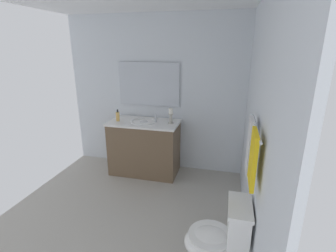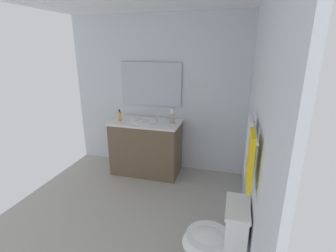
{
  "view_description": "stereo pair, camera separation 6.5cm",
  "coord_description": "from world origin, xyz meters",
  "px_view_note": "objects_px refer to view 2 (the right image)",
  "views": [
    {
      "loc": [
        2.33,
        1.16,
        1.96
      ],
      "look_at": [
        -0.21,
        0.52,
        1.12
      ],
      "focal_mm": 26.51,
      "sensor_mm": 36.0,
      "label": 1
    },
    {
      "loc": [
        2.32,
        1.22,
        1.96
      ],
      "look_at": [
        -0.21,
        0.52,
        1.12
      ],
      "focal_mm": 26.51,
      "sensor_mm": 36.0,
      "label": 2
    }
  ],
  "objects_px": {
    "mirror": "(151,84)",
    "towel_near_vanity": "(248,146)",
    "sink_basin": "(146,124)",
    "towel_bar": "(254,128)",
    "toilet": "(216,241)",
    "towel_center": "(250,160)",
    "soap_bottle": "(120,116)",
    "vanity_cabinet": "(146,147)",
    "candle_holder_tall": "(172,116)"
  },
  "relations": [
    {
      "from": "vanity_cabinet",
      "to": "mirror",
      "type": "height_order",
      "value": "mirror"
    },
    {
      "from": "sink_basin",
      "to": "toilet",
      "type": "distance_m",
      "value": 2.15
    },
    {
      "from": "mirror",
      "to": "towel_near_vanity",
      "type": "xyz_separation_m",
      "value": [
        1.63,
        1.46,
        -0.26
      ]
    },
    {
      "from": "sink_basin",
      "to": "soap_bottle",
      "type": "distance_m",
      "value": 0.43
    },
    {
      "from": "vanity_cabinet",
      "to": "towel_near_vanity",
      "type": "bearing_deg",
      "value": 47.3
    },
    {
      "from": "sink_basin",
      "to": "towel_bar",
      "type": "height_order",
      "value": "towel_bar"
    },
    {
      "from": "vanity_cabinet",
      "to": "sink_basin",
      "type": "height_order",
      "value": "sink_basin"
    },
    {
      "from": "toilet",
      "to": "towel_center",
      "type": "height_order",
      "value": "towel_center"
    },
    {
      "from": "mirror",
      "to": "toilet",
      "type": "distance_m",
      "value": 2.55
    },
    {
      "from": "towel_near_vanity",
      "to": "mirror",
      "type": "bearing_deg",
      "value": -138.1
    },
    {
      "from": "sink_basin",
      "to": "towel_near_vanity",
      "type": "bearing_deg",
      "value": 47.28
    },
    {
      "from": "vanity_cabinet",
      "to": "mirror",
      "type": "bearing_deg",
      "value": 179.99
    },
    {
      "from": "candle_holder_tall",
      "to": "mirror",
      "type": "bearing_deg",
      "value": -122.2
    },
    {
      "from": "sink_basin",
      "to": "mirror",
      "type": "bearing_deg",
      "value": -179.8
    },
    {
      "from": "sink_basin",
      "to": "towel_center",
      "type": "distance_m",
      "value": 2.27
    },
    {
      "from": "candle_holder_tall",
      "to": "toilet",
      "type": "xyz_separation_m",
      "value": [
        1.69,
        0.83,
        -0.61
      ]
    },
    {
      "from": "towel_center",
      "to": "soap_bottle",
      "type": "bearing_deg",
      "value": -131.54
    },
    {
      "from": "candle_holder_tall",
      "to": "toilet",
      "type": "bearing_deg",
      "value": 26.06
    },
    {
      "from": "mirror",
      "to": "soap_bottle",
      "type": "xyz_separation_m",
      "value": [
        0.33,
        -0.41,
        -0.47
      ]
    },
    {
      "from": "candle_holder_tall",
      "to": "towel_bar",
      "type": "height_order",
      "value": "towel_bar"
    },
    {
      "from": "soap_bottle",
      "to": "sink_basin",
      "type": "bearing_deg",
      "value": 97.12
    },
    {
      "from": "soap_bottle",
      "to": "candle_holder_tall",
      "type": "bearing_deg",
      "value": 94.26
    },
    {
      "from": "mirror",
      "to": "towel_center",
      "type": "relative_size",
      "value": 2.37
    },
    {
      "from": "vanity_cabinet",
      "to": "towel_near_vanity",
      "type": "xyz_separation_m",
      "value": [
        1.35,
        1.46,
        0.71
      ]
    },
    {
      "from": "sink_basin",
      "to": "candle_holder_tall",
      "type": "relative_size",
      "value": 1.71
    },
    {
      "from": "toilet",
      "to": "towel_bar",
      "type": "distance_m",
      "value": 1.03
    },
    {
      "from": "towel_near_vanity",
      "to": "towel_center",
      "type": "distance_m",
      "value": 0.36
    },
    {
      "from": "vanity_cabinet",
      "to": "toilet",
      "type": "height_order",
      "value": "vanity_cabinet"
    },
    {
      "from": "mirror",
      "to": "towel_center",
      "type": "bearing_deg",
      "value": 36.3
    },
    {
      "from": "vanity_cabinet",
      "to": "towel_near_vanity",
      "type": "height_order",
      "value": "towel_near_vanity"
    },
    {
      "from": "toilet",
      "to": "mirror",
      "type": "bearing_deg",
      "value": -147.4
    },
    {
      "from": "toilet",
      "to": "vanity_cabinet",
      "type": "bearing_deg",
      "value": -143.27
    },
    {
      "from": "vanity_cabinet",
      "to": "mirror",
      "type": "xyz_separation_m",
      "value": [
        -0.28,
        0.0,
        0.97
      ]
    },
    {
      "from": "towel_near_vanity",
      "to": "soap_bottle",
      "type": "bearing_deg",
      "value": -124.72
    },
    {
      "from": "mirror",
      "to": "toilet",
      "type": "bearing_deg",
      "value": 32.6
    },
    {
      "from": "vanity_cabinet",
      "to": "towel_center",
      "type": "height_order",
      "value": "towel_center"
    },
    {
      "from": "towel_bar",
      "to": "towel_center",
      "type": "xyz_separation_m",
      "value": [
        0.18,
        -0.02,
        -0.19
      ]
    },
    {
      "from": "sink_basin",
      "to": "mirror",
      "type": "distance_m",
      "value": 0.64
    },
    {
      "from": "mirror",
      "to": "towel_bar",
      "type": "relative_size",
      "value": 1.38
    },
    {
      "from": "vanity_cabinet",
      "to": "sink_basin",
      "type": "xyz_separation_m",
      "value": [
        0.0,
        0.0,
        0.39
      ]
    },
    {
      "from": "sink_basin",
      "to": "towel_bar",
      "type": "distance_m",
      "value": 2.19
    },
    {
      "from": "mirror",
      "to": "candle_holder_tall",
      "type": "xyz_separation_m",
      "value": [
        0.27,
        0.43,
        -0.42
      ]
    },
    {
      "from": "candle_holder_tall",
      "to": "towel_bar",
      "type": "bearing_deg",
      "value": 34.33
    },
    {
      "from": "towel_center",
      "to": "candle_holder_tall",
      "type": "bearing_deg",
      "value": -149.0
    },
    {
      "from": "soap_bottle",
      "to": "towel_bar",
      "type": "xyz_separation_m",
      "value": [
        1.48,
        1.89,
        0.43
      ]
    },
    {
      "from": "towel_bar",
      "to": "towel_near_vanity",
      "type": "relative_size",
      "value": 1.45
    },
    {
      "from": "mirror",
      "to": "towel_near_vanity",
      "type": "distance_m",
      "value": 2.2
    },
    {
      "from": "towel_bar",
      "to": "towel_center",
      "type": "distance_m",
      "value": 0.26
    },
    {
      "from": "towel_bar",
      "to": "towel_near_vanity",
      "type": "height_order",
      "value": "towel_near_vanity"
    },
    {
      "from": "sink_basin",
      "to": "mirror",
      "type": "xyz_separation_m",
      "value": [
        -0.28,
        -0.0,
        0.58
      ]
    }
  ]
}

